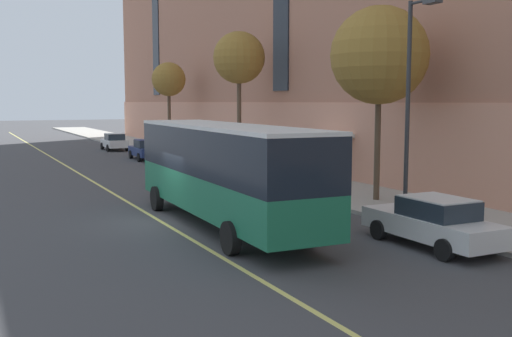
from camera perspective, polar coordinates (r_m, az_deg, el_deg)
name	(u,v)px	position (r m, az deg, el deg)	size (l,w,h in m)	color
ground_plane	(171,221)	(22.73, -8.07, -4.95)	(260.00, 260.00, 0.00)	#424244
sidewalk	(339,191)	(29.64, 7.94, -2.15)	(5.30, 160.00, 0.15)	#ADA89E
city_bus	(223,168)	(21.07, -3.12, 0.03)	(3.05, 12.30, 3.65)	#1E704C
parked_car_navy_0	(255,177)	(29.06, -0.13, -0.85)	(2.06, 4.76, 1.56)	navy
parked_car_white_1	(179,158)	(39.15, -7.33, 0.97)	(1.94, 4.69, 1.56)	silver
parked_car_white_2	(114,142)	(56.40, -13.34, 2.50)	(1.95, 4.27, 1.56)	silver
parked_car_white_4	(433,222)	(19.16, 16.52, -4.89)	(1.98, 4.79, 1.56)	silver
parked_car_navy_6	(146,150)	(46.70, -10.41, 1.79)	(2.08, 4.46, 1.56)	navy
street_tree_mid_block	(379,56)	(26.66, 11.67, 10.47)	(4.22, 4.22, 8.38)	brown
street_tree_far_uptown	(239,58)	(39.01, -1.63, 10.44)	(3.34, 3.34, 8.77)	brown
street_tree_far_downtown	(169,80)	(52.32, -8.31, 8.35)	(2.90, 2.90, 7.65)	brown
street_lamp	(412,90)	(22.18, 14.65, 7.29)	(0.36, 1.48, 7.84)	#2D2D30
lane_centerline	(139,209)	(25.44, -11.06, -3.78)	(0.16, 140.00, 0.01)	#E0D66B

